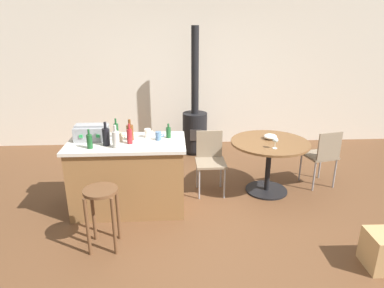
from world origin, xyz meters
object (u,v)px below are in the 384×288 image
(folding_chair_far, at_px, (323,154))
(cup_0, at_px, (158,136))
(bottle_0, at_px, (116,130))
(cup_2, at_px, (120,137))
(bottle_4, at_px, (90,141))
(cup_1, at_px, (148,133))
(dining_table, at_px, (269,153))
(toolbox, at_px, (92,132))
(wood_stove, at_px, (195,124))
(bottle_3, at_px, (106,136))
(bottle_6, at_px, (130,136))
(bottle_2, at_px, (168,132))
(kitchen_island, at_px, (129,175))
(wine_glass, at_px, (275,140))
(bottle_5, at_px, (130,132))
(serving_bowl, at_px, (270,137))
(folding_chair_near, at_px, (210,158))
(bottle_1, at_px, (116,139))
(wooden_stool, at_px, (102,205))

(folding_chair_far, relative_size, cup_0, 7.87)
(bottle_0, relative_size, cup_2, 2.16)
(bottle_4, distance_m, cup_1, 0.73)
(dining_table, xyz_separation_m, toolbox, (-2.29, -0.26, 0.42))
(wood_stove, xyz_separation_m, bottle_4, (-1.34, -2.16, 0.44))
(bottle_3, xyz_separation_m, bottle_6, (0.26, 0.05, -0.01))
(cup_0, bearing_deg, bottle_2, 34.98)
(kitchen_island, xyz_separation_m, wine_glass, (1.85, 0.08, 0.40))
(bottle_5, bearing_deg, serving_bowl, 12.06)
(bottle_3, distance_m, cup_0, 0.62)
(toolbox, relative_size, bottle_2, 2.18)
(wine_glass, xyz_separation_m, serving_bowl, (0.04, 0.37, -0.07))
(cup_0, bearing_deg, bottle_5, 175.77)
(folding_chair_far, height_order, bottle_4, bottle_4)
(dining_table, distance_m, wood_stove, 1.84)
(dining_table, bearing_deg, folding_chair_near, 175.43)
(bottle_4, xyz_separation_m, cup_1, (0.63, 0.36, -0.03))
(kitchen_island, xyz_separation_m, bottle_5, (0.04, 0.06, 0.55))
(folding_chair_near, xyz_separation_m, cup_2, (-1.15, -0.39, 0.45))
(wood_stove, xyz_separation_m, bottle_2, (-0.45, -1.83, 0.42))
(bottle_3, height_order, bottle_6, bottle_3)
(kitchen_island, height_order, bottle_1, bottle_1)
(bottle_3, distance_m, cup_2, 0.21)
(toolbox, distance_m, cup_2, 0.35)
(wooden_stool, distance_m, bottle_3, 0.85)
(cup_0, bearing_deg, cup_2, -179.29)
(kitchen_island, height_order, bottle_0, bottle_0)
(wooden_stool, relative_size, serving_bowl, 3.74)
(wooden_stool, xyz_separation_m, toolbox, (-0.25, 0.90, 0.49))
(bottle_2, bearing_deg, folding_chair_near, 27.94)
(dining_table, relative_size, bottle_1, 3.99)
(wooden_stool, xyz_separation_m, cup_1, (0.42, 0.95, 0.46))
(bottle_1, bearing_deg, wine_glass, 8.43)
(bottle_0, xyz_separation_m, bottle_5, (0.18, -0.11, 0.01))
(toolbox, distance_m, bottle_5, 0.47)
(toolbox, bearing_deg, wine_glass, -0.27)
(bottle_4, bearing_deg, dining_table, 14.09)
(bottle_0, bearing_deg, dining_table, 5.03)
(kitchen_island, bearing_deg, bottle_0, 128.70)
(bottle_4, height_order, bottle_6, bottle_6)
(folding_chair_far, relative_size, bottle_1, 3.21)
(bottle_5, bearing_deg, bottle_1, -116.24)
(serving_bowl, bearing_deg, cup_1, -169.51)
(bottle_4, relative_size, cup_0, 2.06)
(bottle_3, height_order, bottle_5, bottle_3)
(cup_1, bearing_deg, bottle_5, -156.21)
(wooden_stool, height_order, bottle_0, bottle_0)
(dining_table, bearing_deg, bottle_3, -167.20)
(wood_stove, relative_size, cup_1, 19.59)
(bottle_1, height_order, cup_1, bottle_1)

